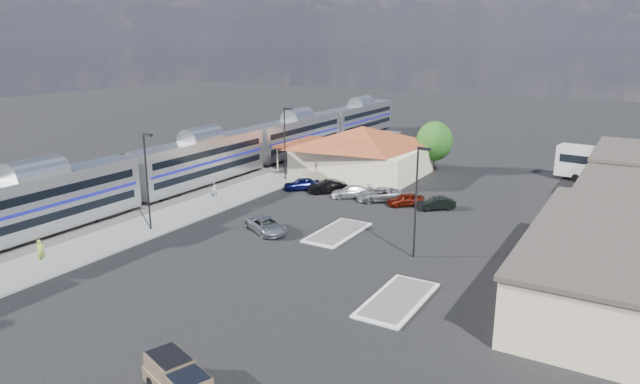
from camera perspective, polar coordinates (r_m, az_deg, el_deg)
The scene contains 23 objects.
ground at distance 51.71m, azimuth -3.19°, elevation -4.03°, with size 280.00×280.00×0.00m, color black.
railbed at distance 70.47m, azimuth -13.92°, elevation 0.81°, with size 16.00×100.00×0.12m, color #4C4944.
platform at distance 63.16m, azimuth -9.29°, elevation -0.56°, with size 5.50×92.00×0.18m, color gray.
passenger_train at distance 68.55m, azimuth -11.67°, elevation 2.96°, with size 3.00×104.00×5.55m.
freight_cars at distance 73.10m, azimuth -14.94°, elevation 2.75°, with size 2.80×46.00×4.00m.
station_depot at distance 73.30m, azimuth 4.17°, elevation 4.22°, with size 18.35×12.24×6.20m.
traffic_island_south at distance 51.34m, azimuth 1.78°, elevation -4.03°, with size 3.30×7.50×0.21m.
traffic_island_north at distance 38.99m, azimuth 7.75°, elevation -10.60°, with size 3.30×7.50×0.21m.
lamp_plat_s at distance 52.72m, azimuth -16.89°, elevation 1.75°, with size 1.08×0.25×9.00m.
lamp_plat_n at distance 69.20m, azimuth -3.49°, elevation 5.44°, with size 1.08×0.25×9.00m.
lamp_lot at distance 44.85m, azimuth 9.72°, elevation -0.09°, with size 1.08×0.25×9.00m.
tree_depot at distance 75.75m, azimuth 11.37°, elevation 5.00°, with size 4.71×4.71×6.63m.
pickup_truck at distance 29.94m, azimuth -13.81°, elevation -17.97°, with size 5.19×3.26×1.69m.
suv at distance 51.56m, azimuth -5.38°, elevation -3.32°, with size 2.28×4.94×1.37m, color #A9ACB1.
coach_bus at distance 76.32m, azimuth 27.43°, elevation 2.43°, with size 13.33×4.43×4.20m.
person_a at distance 49.44m, azimuth -26.18°, elevation -5.24°, with size 0.64×0.42×1.74m, color #BAD241.
person_b at distance 63.40m, azimuth -10.57°, elevation 0.29°, with size 0.79×0.62×1.63m, color silver.
parked_car_a at distance 65.74m, azimuth -1.84°, elevation 0.82°, with size 1.68×4.17×1.42m, color #0D1145.
parked_car_b at distance 64.39m, azimuth 0.71°, elevation 0.54°, with size 1.56×4.46×1.47m, color black.
parked_car_c at distance 62.68m, azimuth 3.12°, elevation 0.04°, with size 1.83×4.49×1.30m, color silver.
parked_car_d at distance 61.59m, azimuth 5.89°, elevation -0.25°, with size 2.34×5.07×1.41m, color #93969B.
parked_car_e at distance 60.14m, azimuth 8.54°, elevation -0.75°, with size 1.58×3.94×1.34m, color maroon.
parked_car_f at distance 59.37m, azimuth 11.51°, elevation -1.13°, with size 1.36×3.89×1.28m, color black.
Camera 1 is at (27.12, -40.64, 16.92)m, focal length 32.00 mm.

